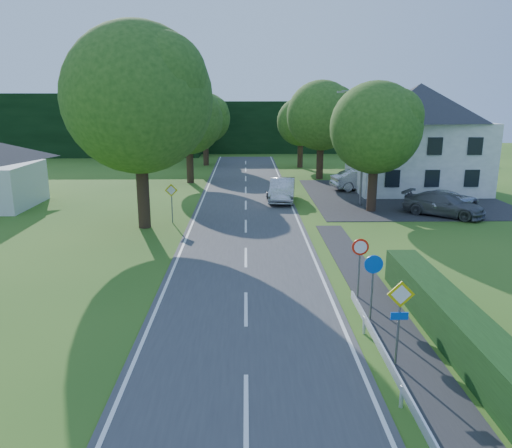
{
  "coord_description": "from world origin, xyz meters",
  "views": [
    {
      "loc": [
        0.02,
        -4.82,
        7.48
      ],
      "look_at": [
        0.5,
        18.64,
        1.52
      ],
      "focal_mm": 35.0,
      "sensor_mm": 36.0,
      "label": 1
    }
  ],
  "objects_px": {
    "parasol": "(405,180)",
    "moving_car": "(282,190)",
    "motorcycle": "(268,196)",
    "parked_car_silver_b": "(446,200)",
    "parked_car_grey": "(444,204)",
    "parked_car_silver_a": "(362,180)",
    "streetlight": "(361,142)"
  },
  "relations": [
    {
      "from": "parasol",
      "to": "moving_car",
      "type": "bearing_deg",
      "value": -161.02
    },
    {
      "from": "motorcycle",
      "to": "parked_car_silver_b",
      "type": "bearing_deg",
      "value": -20.19
    },
    {
      "from": "parked_car_grey",
      "to": "moving_car",
      "type": "bearing_deg",
      "value": 102.41
    },
    {
      "from": "motorcycle",
      "to": "parked_car_silver_a",
      "type": "xyz_separation_m",
      "value": [
        7.99,
        4.67,
        0.4
      ]
    },
    {
      "from": "motorcycle",
      "to": "parked_car_silver_a",
      "type": "height_order",
      "value": "parked_car_silver_a"
    },
    {
      "from": "streetlight",
      "to": "parked_car_silver_a",
      "type": "xyz_separation_m",
      "value": [
        1.6,
        5.88,
        -3.59
      ]
    },
    {
      "from": "streetlight",
      "to": "motorcycle",
      "type": "bearing_deg",
      "value": 169.3
    },
    {
      "from": "streetlight",
      "to": "moving_car",
      "type": "bearing_deg",
      "value": 165.37
    },
    {
      "from": "moving_car",
      "to": "parked_car_grey",
      "type": "xyz_separation_m",
      "value": [
        10.13,
        -4.9,
        -0.09
      ]
    },
    {
      "from": "moving_car",
      "to": "parked_car_silver_a",
      "type": "xyz_separation_m",
      "value": [
        6.96,
        4.48,
        -0.0
      ]
    },
    {
      "from": "parasol",
      "to": "parked_car_silver_a",
      "type": "bearing_deg",
      "value": 163.04
    },
    {
      "from": "parasol",
      "to": "parked_car_grey",
      "type": "bearing_deg",
      "value": -90.36
    },
    {
      "from": "parked_car_silver_b",
      "to": "parasol",
      "type": "height_order",
      "value": "parasol"
    },
    {
      "from": "parasol",
      "to": "streetlight",
      "type": "bearing_deg",
      "value": -134.5
    },
    {
      "from": "motorcycle",
      "to": "parked_car_silver_b",
      "type": "distance_m",
      "value": 12.33
    },
    {
      "from": "streetlight",
      "to": "parked_car_silver_a",
      "type": "bearing_deg",
      "value": 74.8
    },
    {
      "from": "streetlight",
      "to": "motorcycle",
      "type": "height_order",
      "value": "streetlight"
    },
    {
      "from": "parked_car_silver_b",
      "to": "parasol",
      "type": "bearing_deg",
      "value": -25.81
    },
    {
      "from": "streetlight",
      "to": "parked_car_silver_b",
      "type": "height_order",
      "value": "streetlight"
    },
    {
      "from": "moving_car",
      "to": "parked_car_grey",
      "type": "bearing_deg",
      "value": -19.47
    },
    {
      "from": "moving_car",
      "to": "parked_car_silver_b",
      "type": "relative_size",
      "value": 1.0
    },
    {
      "from": "streetlight",
      "to": "moving_car",
      "type": "distance_m",
      "value": 6.6
    },
    {
      "from": "streetlight",
      "to": "parked_car_silver_a",
      "type": "relative_size",
      "value": 1.58
    },
    {
      "from": "moving_car",
      "to": "parked_car_silver_a",
      "type": "relative_size",
      "value": 1.0
    },
    {
      "from": "streetlight",
      "to": "parasol",
      "type": "distance_m",
      "value": 7.7
    },
    {
      "from": "parked_car_silver_a",
      "to": "parked_car_grey",
      "type": "distance_m",
      "value": 9.9
    },
    {
      "from": "motorcycle",
      "to": "moving_car",
      "type": "bearing_deg",
      "value": 5.38
    },
    {
      "from": "moving_car",
      "to": "parked_car_grey",
      "type": "height_order",
      "value": "moving_car"
    },
    {
      "from": "moving_car",
      "to": "parasol",
      "type": "height_order",
      "value": "parasol"
    },
    {
      "from": "moving_car",
      "to": "streetlight",
      "type": "bearing_deg",
      "value": -8.28
    },
    {
      "from": "motorcycle",
      "to": "parked_car_silver_a",
      "type": "distance_m",
      "value": 9.27
    },
    {
      "from": "parked_car_silver_a",
      "to": "parked_car_silver_b",
      "type": "relative_size",
      "value": 1.0
    }
  ]
}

